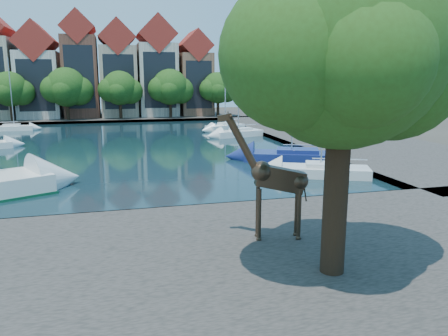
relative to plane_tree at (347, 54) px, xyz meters
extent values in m
plane|color=#38332B|center=(-7.62, 9.01, -7.67)|extent=(160.00, 160.00, 0.00)
cube|color=black|center=(-7.62, 33.01, -7.63)|extent=(38.00, 50.00, 0.08)
cube|color=#48433E|center=(-7.62, 2.01, -7.42)|extent=(50.00, 14.00, 0.50)
cube|color=#48433E|center=(-7.62, 65.01, -7.42)|extent=(60.00, 16.00, 0.50)
cube|color=#48433E|center=(17.38, 33.01, -7.42)|extent=(14.00, 52.00, 0.50)
cylinder|color=#332114|center=(-0.12, 0.01, -4.42)|extent=(0.80, 0.80, 5.50)
sphere|color=#274814|center=(-0.12, 0.01, 0.25)|extent=(6.40, 6.40, 6.40)
sphere|color=#274814|center=(1.80, 0.31, -0.39)|extent=(4.80, 4.80, 4.80)
sphere|color=#274814|center=(-1.88, -0.39, -0.07)|extent=(4.48, 4.48, 4.48)
cube|color=beige|center=(-18.12, 65.01, -1.92)|extent=(6.37, 9.00, 10.50)
cube|color=maroon|center=(-18.12, 65.01, 4.76)|extent=(6.43, 9.18, 6.43)
cube|color=black|center=(-18.12, 60.53, -1.92)|extent=(5.20, 0.05, 7.88)
cube|color=brown|center=(-11.62, 65.01, -0.67)|extent=(5.39, 9.00, 13.00)
cube|color=maroon|center=(-11.62, 65.01, 7.04)|extent=(5.44, 9.18, 5.44)
cube|color=black|center=(-11.62, 60.53, -0.67)|extent=(4.40, 0.05, 9.75)
cube|color=tan|center=(-5.62, 65.01, -1.42)|extent=(5.88, 9.00, 11.50)
cube|color=maroon|center=(-5.62, 65.01, 5.65)|extent=(5.94, 9.18, 5.94)
cube|color=black|center=(-5.62, 60.53, -1.42)|extent=(4.80, 0.05, 8.62)
cube|color=beige|center=(0.88, 65.01, -1.17)|extent=(6.37, 9.00, 12.00)
cube|color=maroon|center=(0.88, 65.01, 6.26)|extent=(6.43, 9.18, 6.43)
cube|color=black|center=(0.88, 60.53, -1.17)|extent=(5.20, 0.05, 9.00)
cube|color=brown|center=(7.38, 65.01, -1.92)|extent=(5.39, 9.00, 10.50)
cube|color=maroon|center=(7.38, 65.01, 4.54)|extent=(5.44, 9.18, 5.44)
cube|color=black|center=(7.38, 60.53, -1.92)|extent=(4.40, 0.05, 7.88)
cylinder|color=#332114|center=(-21.62, 59.51, -5.57)|extent=(0.50, 0.50, 3.20)
sphere|color=#1C4113|center=(-21.62, 59.51, -2.41)|extent=(5.20, 5.20, 5.20)
sphere|color=#1C4113|center=(-20.06, 59.81, -2.93)|extent=(3.90, 3.90, 3.90)
cylinder|color=#332114|center=(-13.62, 59.51, -5.57)|extent=(0.50, 0.50, 3.20)
sphere|color=#1C4113|center=(-13.62, 59.51, -2.17)|extent=(6.00, 6.00, 6.00)
sphere|color=#1C4113|center=(-11.82, 59.81, -2.77)|extent=(4.50, 4.50, 4.50)
sphere|color=#1C4113|center=(-15.27, 59.11, -2.47)|extent=(4.20, 4.20, 4.20)
cylinder|color=#332114|center=(-5.62, 59.51, -5.57)|extent=(0.50, 0.50, 3.20)
sphere|color=#1C4113|center=(-5.62, 59.51, -2.35)|extent=(5.40, 5.40, 5.40)
sphere|color=#1C4113|center=(-4.00, 59.81, -2.89)|extent=(4.05, 4.05, 4.05)
sphere|color=#1C4113|center=(-7.10, 59.11, -2.62)|extent=(3.78, 3.78, 3.78)
cylinder|color=#332114|center=(2.38, 59.51, -5.57)|extent=(0.50, 0.50, 3.20)
sphere|color=#1C4113|center=(2.38, 59.51, -2.23)|extent=(5.80, 5.80, 5.80)
sphere|color=#1C4113|center=(4.12, 59.81, -2.81)|extent=(4.35, 4.35, 4.35)
sphere|color=#1C4113|center=(0.79, 59.11, -2.52)|extent=(4.06, 4.06, 4.06)
cylinder|color=#332114|center=(10.38, 59.51, -5.57)|extent=(0.50, 0.50, 3.20)
sphere|color=#1C4113|center=(10.38, 59.51, -2.41)|extent=(5.20, 5.20, 5.20)
sphere|color=#1C4113|center=(11.94, 59.81, -2.93)|extent=(3.90, 3.90, 3.90)
sphere|color=#1C4113|center=(8.95, 59.11, -2.67)|extent=(3.64, 3.64, 3.64)
cylinder|color=#392A1C|center=(-1.57, 3.38, -6.11)|extent=(0.16, 0.16, 2.13)
cylinder|color=#392A1C|center=(-1.49, 3.82, -6.11)|extent=(0.16, 0.16, 2.13)
cylinder|color=#392A1C|center=(0.03, 3.09, -6.11)|extent=(0.16, 0.16, 2.13)
cylinder|color=#392A1C|center=(0.11, 3.53, -6.11)|extent=(0.16, 0.16, 2.13)
cube|color=#392A1C|center=(-0.68, 3.44, -4.69)|extent=(2.13, 0.92, 1.24)
cylinder|color=#392A1C|center=(-2.17, 3.72, -3.30)|extent=(1.40, 0.54, 2.20)
cube|color=#392A1C|center=(-2.88, 3.85, -2.23)|extent=(0.61, 0.29, 0.34)
cube|color=white|center=(-19.62, 50.20, -7.20)|extent=(4.74, 1.77, 0.78)
cube|color=white|center=(-19.62, 50.20, -6.94)|extent=(2.09, 1.21, 0.44)
cylinder|color=#B2B2B7|center=(-19.62, 50.20, -2.55)|extent=(0.10, 0.10, 8.86)
cube|color=silver|center=(7.09, 15.14, -7.15)|extent=(7.10, 4.80, 0.88)
cube|color=silver|center=(7.09, 15.14, -6.86)|extent=(3.35, 2.67, 0.49)
cylinder|color=#B2B2B7|center=(7.09, 15.14, -1.87)|extent=(0.12, 0.12, 10.08)
cube|color=navy|center=(7.38, 21.06, -7.12)|extent=(8.26, 5.48, 0.94)
cube|color=navy|center=(7.38, 21.06, -6.81)|extent=(3.88, 3.06, 0.52)
cylinder|color=#B2B2B7|center=(7.38, 21.06, -0.72)|extent=(0.13, 0.13, 12.29)
cube|color=silver|center=(7.38, 36.99, -7.14)|extent=(6.11, 3.30, 0.91)
cube|color=silver|center=(7.38, 36.99, -6.83)|extent=(2.80, 1.96, 0.51)
cylinder|color=#B2B2B7|center=(7.38, 36.99, -1.90)|extent=(0.12, 0.12, 9.96)
cube|color=white|center=(7.38, 43.13, -7.11)|extent=(5.62, 3.88, 0.97)
cube|color=white|center=(7.38, 43.13, -6.78)|extent=(2.66, 2.14, 0.54)
cylinder|color=#B2B2B7|center=(7.38, 43.13, -2.70)|extent=(0.13, 0.13, 8.27)
camera|label=1|loc=(-7.11, -12.45, -0.72)|focal=35.00mm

